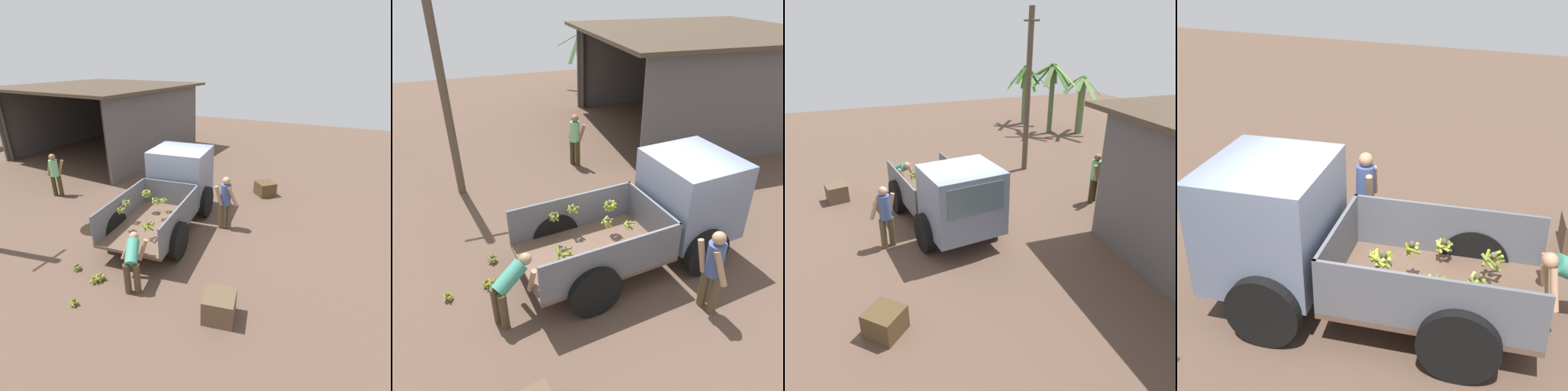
% 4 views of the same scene
% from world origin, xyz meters
% --- Properties ---
extents(ground, '(36.00, 36.00, 0.00)m').
position_xyz_m(ground, '(0.00, 0.00, 0.00)').
color(ground, brown).
extents(cargo_truck, '(4.55, 2.44, 2.09)m').
position_xyz_m(cargo_truck, '(0.30, 0.05, 1.11)').
color(cargo_truck, brown).
rests_on(cargo_truck, ground).
extents(person_foreground_visitor, '(0.42, 0.71, 1.65)m').
position_xyz_m(person_foreground_visitor, '(0.10, -1.68, 0.91)').
color(person_foreground_visitor, brown).
rests_on(person_foreground_visitor, ground).
extents(wooden_crate_1, '(0.88, 0.88, 0.50)m').
position_xyz_m(wooden_crate_1, '(3.10, -2.19, 0.25)').
color(wooden_crate_1, '#4E3921').
rests_on(wooden_crate_1, ground).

